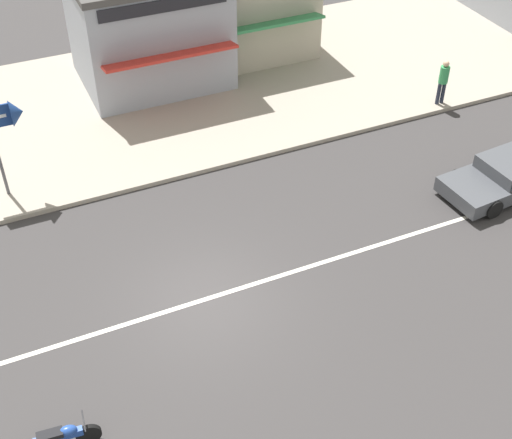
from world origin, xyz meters
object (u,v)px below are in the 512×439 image
object	(u,v)px
pedestrian_near_clock	(443,79)
shopfront_corner_warung	(230,6)
motorcycle_1	(60,438)
shopfront_far_kios	(149,26)
sedan_dark_grey_0	(509,175)
arrow_signboard	(10,118)

from	to	relation	value
pedestrian_near_clock	shopfront_corner_warung	size ratio (longest dim) A/B	0.27
motorcycle_1	shopfront_far_kios	xyz separation A→B (m)	(6.79, 14.84, 1.88)
sedan_dark_grey_0	shopfront_corner_warung	xyz separation A→B (m)	(-4.42, 12.03, 1.59)
arrow_signboard	shopfront_corner_warung	size ratio (longest dim) A/B	0.49
pedestrian_near_clock	shopfront_far_kios	distance (m)	10.99
motorcycle_1	shopfront_corner_warung	size ratio (longest dim) A/B	0.28
pedestrian_near_clock	sedan_dark_grey_0	bearing A→B (deg)	-101.42
sedan_dark_grey_0	arrow_signboard	bearing A→B (deg)	156.98
shopfront_corner_warung	shopfront_far_kios	xyz separation A→B (m)	(-3.60, -0.83, 0.17)
arrow_signboard	shopfront_far_kios	bearing A→B (deg)	42.57
sedan_dark_grey_0	motorcycle_1	distance (m)	15.25
shopfront_corner_warung	motorcycle_1	bearing A→B (deg)	-123.56
sedan_dark_grey_0	motorcycle_1	world-z (taller)	sedan_dark_grey_0
sedan_dark_grey_0	arrow_signboard	world-z (taller)	arrow_signboard
sedan_dark_grey_0	shopfront_far_kios	world-z (taller)	shopfront_far_kios
pedestrian_near_clock	shopfront_corner_warung	bearing A→B (deg)	127.90
sedan_dark_grey_0	arrow_signboard	distance (m)	15.18
arrow_signboard	pedestrian_near_clock	size ratio (longest dim) A/B	1.81
shopfront_corner_warung	shopfront_far_kios	world-z (taller)	shopfront_far_kios
motorcycle_1	shopfront_far_kios	bearing A→B (deg)	65.41
motorcycle_1	pedestrian_near_clock	distance (m)	18.07
sedan_dark_grey_0	pedestrian_near_clock	size ratio (longest dim) A/B	2.64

